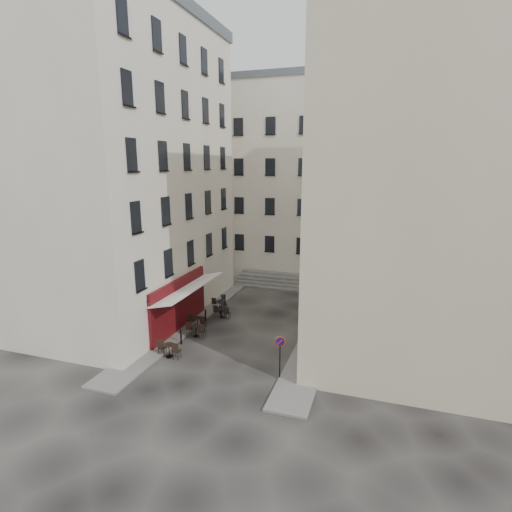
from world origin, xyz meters
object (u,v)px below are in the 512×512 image
at_px(bistro_table_a, 170,349).
at_px(bistro_table_b, 196,330).
at_px(pedestrian, 222,305).
at_px(no_parking_sign, 280,349).

xyz_separation_m(bistro_table_a, bistro_table_b, (0.19, 2.97, -0.03)).
distance_m(bistro_table_a, bistro_table_b, 2.97).
bearing_deg(bistro_table_a, pedestrian, 85.94).
bearing_deg(pedestrian, bistro_table_b, 49.54).
distance_m(bistro_table_b, pedestrian, 3.70).
bearing_deg(bistro_table_a, no_parking_sign, -3.38).
height_order(no_parking_sign, bistro_table_a, no_parking_sign).
xyz_separation_m(bistro_table_a, pedestrian, (0.47, 6.64, 0.36)).
xyz_separation_m(bistro_table_b, pedestrian, (0.28, 3.67, 0.39)).
bearing_deg(bistro_table_b, pedestrian, 85.68).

